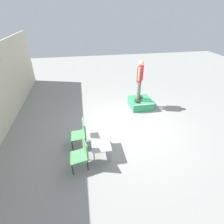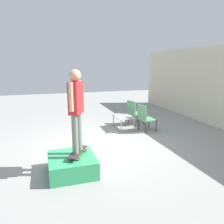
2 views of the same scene
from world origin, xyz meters
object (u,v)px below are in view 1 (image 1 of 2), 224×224
person_skater (140,77)px  patio_chair_left (81,153)px  skate_ramp_box (140,103)px  patio_chair_right (80,133)px  coffee_table (100,143)px  skateboard_on_ramp (138,98)px

person_skater → patio_chair_left: 4.33m
skate_ramp_box → person_skater: size_ratio=0.61×
patio_chair_right → skate_ramp_box: bearing=120.9°
skate_ramp_box → patio_chair_right: (-2.25, 2.86, 0.33)m
coffee_table → person_skater: bearing=-37.4°
skate_ramp_box → coffee_table: size_ratio=1.11×
person_skater → patio_chair_right: bearing=160.2°
patio_chair_left → coffee_table: bearing=114.2°
person_skater → patio_chair_left: (-3.22, 2.72, -0.99)m
coffee_table → patio_chair_left: size_ratio=1.02×
person_skater → patio_chair_right: size_ratio=1.86×
coffee_table → skate_ramp_box: bearing=-39.1°
skateboard_on_ramp → patio_chair_right: 3.53m
skate_ramp_box → coffee_table: (-2.75, 2.23, 0.23)m
skate_ramp_box → person_skater: person_skater is taller
coffee_table → patio_chair_right: (0.50, 0.62, 0.09)m
skateboard_on_ramp → patio_chair_right: size_ratio=0.80×
person_skater → coffee_table: (-2.75, 2.10, -1.08)m
skateboard_on_ramp → patio_chair_left: patio_chair_left is taller
patio_chair_left → patio_chair_right: bearing=167.3°
person_skater → patio_chair_right: 3.66m
coffee_table → skateboard_on_ramp: bearing=-37.4°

